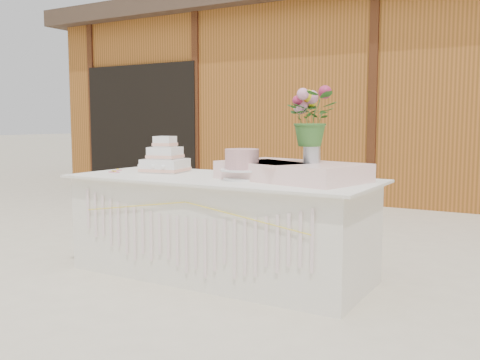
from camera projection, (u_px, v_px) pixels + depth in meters
ground at (221, 275)px, 4.18m from camera, size 80.00×80.00×0.00m
barn at (406, 93)px, 9.16m from camera, size 12.60×4.60×3.30m
cake_table at (220, 226)px, 4.14m from camera, size 2.40×1.00×0.77m
wedding_cake at (165, 160)px, 4.51m from camera, size 0.39×0.39×0.30m
pink_cake_stand at (242, 163)px, 3.89m from camera, size 0.32×0.32×0.23m
satin_runner at (292, 171)px, 3.89m from camera, size 1.15×0.83×0.13m
flower_vase at (312, 151)px, 3.81m from camera, size 0.12×0.12×0.17m
bouquet at (312, 112)px, 3.78m from camera, size 0.43×0.40×0.39m
loose_flowers at (124, 170)px, 4.65m from camera, size 0.27×0.38×0.02m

